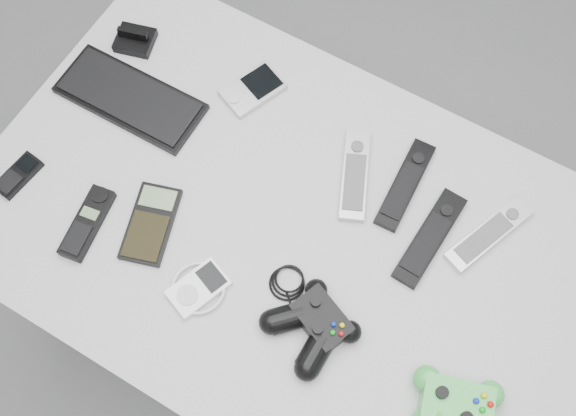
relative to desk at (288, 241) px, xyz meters
The scene contains 15 objects.
floor 0.72m from the desk, 155.88° to the left, with size 3.50×3.50×0.00m, color slate.
desk is the anchor object (origin of this frame).
pda_keyboard 0.42m from the desk, 169.11° to the left, with size 0.29×0.12×0.02m, color black.
dock_bracket 0.52m from the desk, 157.74° to the left, with size 0.08×0.07×0.04m, color black.
pda 0.31m from the desk, 133.87° to the left, with size 0.08×0.12×0.02m, color #ACACB4.
remote_silver_a 0.18m from the desk, 70.11° to the left, with size 0.05×0.19×0.02m, color #ACACB4.
remote_black_a 0.25m from the desk, 51.36° to the left, with size 0.04×0.19×0.02m, color black.
remote_black_b 0.27m from the desk, 25.54° to the left, with size 0.05×0.20×0.02m, color black.
remote_silver_b 0.37m from the desk, 28.15° to the left, with size 0.04×0.19×0.02m, color #BBBBC2.
mobile_phone 0.52m from the desk, 161.34° to the right, with size 0.04×0.09×0.02m, color black.
cordless_handset 0.37m from the desk, 150.80° to the right, with size 0.04×0.14×0.02m, color black.
calculator 0.26m from the desk, 151.26° to the right, with size 0.08×0.15×0.02m, color black.
mp3_player 0.21m from the desk, 113.63° to the right, with size 0.10×0.10×0.02m, color white.
controller_black 0.21m from the desk, 46.03° to the right, with size 0.24×0.15×0.05m, color black, non-canonical shape.
controller_green 0.44m from the desk, 20.66° to the right, with size 0.16×0.17×0.05m, color #258A36, non-canonical shape.
Camera 1 is at (0.30, -0.42, 1.93)m, focal length 42.00 mm.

